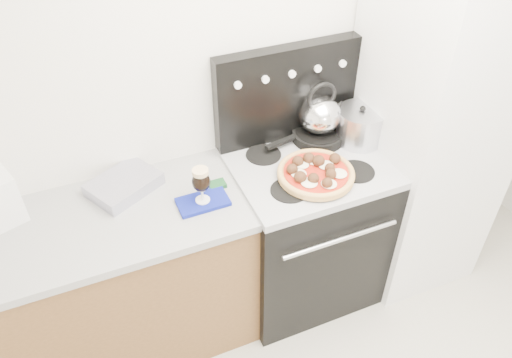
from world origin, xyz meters
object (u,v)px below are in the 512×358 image
beer_glass (201,185)px  stock_pot (360,127)px  oven_mitt (203,202)px  fridge (429,130)px  pizza (316,172)px  base_cabinet (102,292)px  tea_kettle (320,112)px  pizza_pan (315,177)px  stove_body (303,231)px  skillet (318,135)px

beer_glass → stock_pot: 0.91m
beer_glass → oven_mitt: bearing=0.0°
fridge → pizza: size_ratio=5.19×
base_cabinet → tea_kettle: 1.42m
beer_glass → pizza_pan: size_ratio=0.53×
oven_mitt → beer_glass: bearing=0.0°
stove_body → pizza: 0.53m
stove_body → pizza_pan: pizza_pan is taller
skillet → stock_pot: 0.22m
base_cabinet → stove_body: bearing=-1.3°
base_cabinet → oven_mitt: bearing=-8.5°
pizza_pan → skillet: bearing=59.5°
oven_mitt → base_cabinet: bearing=171.5°
stove_body → pizza: size_ratio=2.40×
fridge → oven_mitt: 1.27m
fridge → beer_glass: 1.27m
beer_glass → pizza: size_ratio=0.49×
base_cabinet → pizza_pan: 1.20m
pizza_pan → tea_kettle: size_ratio=1.44×
tea_kettle → base_cabinet: bearing=-173.9°
oven_mitt → tea_kettle: size_ratio=0.97×
skillet → tea_kettle: bearing=0.0°
stove_body → fridge: bearing=-2.0°
skillet → stock_pot: (0.19, -0.09, 0.06)m
pizza_pan → tea_kettle: tea_kettle is taller
stove_body → skillet: (0.14, 0.17, 0.50)m
base_cabinet → beer_glass: bearing=-8.5°
base_cabinet → pizza_pan: size_ratio=4.24×
base_cabinet → stove_body: 1.11m
skillet → stove_body: bearing=-130.1°
pizza → tea_kettle: size_ratio=1.54×
fridge → beer_glass: size_ratio=10.52×
oven_mitt → skillet: skillet is taller
base_cabinet → oven_mitt: oven_mitt is taller
beer_glass → skillet: bearing=17.4°
base_cabinet → fridge: fridge is taller
base_cabinet → fridge: size_ratio=0.76×
oven_mitt → beer_glass: beer_glass is taller
beer_glass → stock_pot: (0.90, 0.13, -0.00)m
skillet → base_cabinet: bearing=-173.5°
fridge → oven_mitt: fridge is taller
skillet → tea_kettle: (0.00, 0.00, 0.14)m
beer_glass → skillet: size_ratio=0.66×
base_cabinet → oven_mitt: 0.72m
stove_body → beer_glass: beer_glass is taller
fridge → tea_kettle: 0.61m
stove_body → pizza_pan: 0.50m
tea_kettle → skillet: bearing=0.0°
base_cabinet → stock_pot: size_ratio=6.10×
pizza_pan → stove_body: bearing=78.0°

